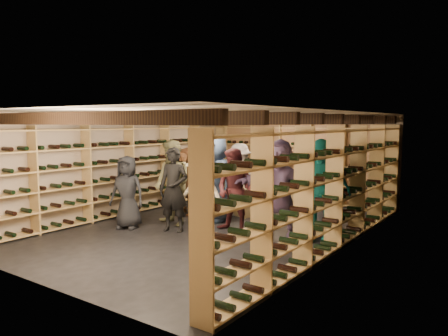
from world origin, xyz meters
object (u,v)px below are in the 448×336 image
person_8 (235,190)px  person_11 (279,187)px  person_7 (259,194)px  person_5 (186,181)px  person_6 (216,179)px  crate_stack_right (297,202)px  person_12 (321,187)px  person_9 (239,180)px  person_4 (319,190)px  person_0 (127,192)px  person_1 (174,190)px  person_3 (200,194)px  crate_stack_left (243,202)px  person_10 (215,178)px  person_2 (173,183)px  crate_loose (275,205)px

person_8 → person_11: 0.89m
person_8 → person_11: size_ratio=0.89×
person_7 → person_5: bearing=-171.0°
person_6 → person_8: bearing=-20.4°
crate_stack_right → person_12: (1.25, -1.57, 0.68)m
person_9 → person_4: bearing=-38.1°
person_0 → person_12: (3.43, 1.97, 0.17)m
person_6 → person_8: size_ratio=1.13×
person_12 → person_11: bearing=-116.6°
person_1 → person_11: person_11 is taller
person_3 → person_6: size_ratio=0.83×
person_9 → person_11: size_ratio=0.91×
person_8 → person_3: bearing=-140.1°
crate_stack_left → crate_stack_right: crate_stack_left is taller
person_6 → person_10: (-0.60, 0.78, -0.11)m
person_1 → person_2: bearing=117.3°
person_4 → person_7: 1.38m
person_1 → person_11: bearing=11.5°
crate_stack_right → person_8: size_ratio=0.35×
person_7 → person_11: bearing=0.3°
person_8 → person_2: bearing=-169.9°
person_4 → person_10: (-3.15, 1.01, -0.12)m
crate_stack_left → person_2: 1.89m
person_6 → person_12: size_ratio=1.02×
person_0 → person_10: size_ratio=0.90×
crate_stack_left → person_4: (2.32, -1.01, 0.62)m
person_5 → person_6: (1.04, -0.18, 0.15)m
crate_loose → person_8: person_8 is taller
person_8 → person_12: size_ratio=0.91×
person_2 → crate_loose: bearing=86.4°
person_5 → person_6: size_ratio=0.85×
person_2 → person_5: bearing=130.6°
crate_loose → person_5: (-1.44, -1.85, 0.72)m
person_7 → person_9: (-1.07, 0.89, 0.12)m
person_2 → person_11: bearing=29.3°
person_6 → person_11: size_ratio=1.01×
person_4 → person_9: bearing=147.1°
person_2 → person_6: bearing=72.7°
crate_stack_right → crate_loose: size_ratio=1.17×
person_2 → person_10: size_ratio=1.09×
crate_stack_left → person_2: person_2 is taller
person_4 → person_9: person_4 is taller
person_0 → person_5: size_ratio=0.94×
person_0 → person_11: (2.83, 1.36, 0.18)m
crate_stack_right → person_1: bearing=-110.8°
person_8 → person_9: bearing=118.2°
crate_stack_left → person_12: (2.10, -0.43, 0.59)m
person_9 → person_12: bearing=-26.4°
person_1 → crate_stack_left: bearing=63.0°
crate_loose → person_10: 1.77m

